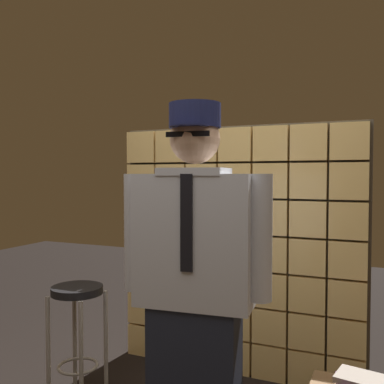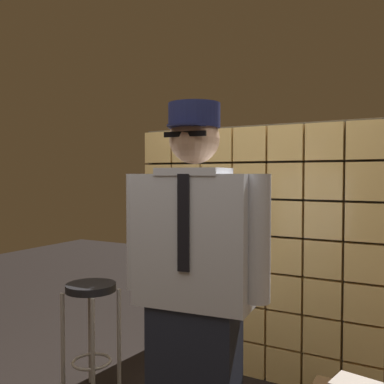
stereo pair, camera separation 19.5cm
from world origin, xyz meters
TOP-DOWN VIEW (x-y plane):
  - glass_block_wall at (-0.00, 1.51)m, footprint 1.90×0.10m
  - standing_person at (0.20, 0.27)m, footprint 0.74×0.34m
  - bar_stool at (-0.84, 0.68)m, footprint 0.34×0.34m

SIDE VIEW (x-z plane):
  - bar_stool at x=-0.84m, z-range 0.19..0.96m
  - glass_block_wall at x=0.00m, z-range -0.02..1.88m
  - standing_person at x=0.20m, z-range 0.04..1.89m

